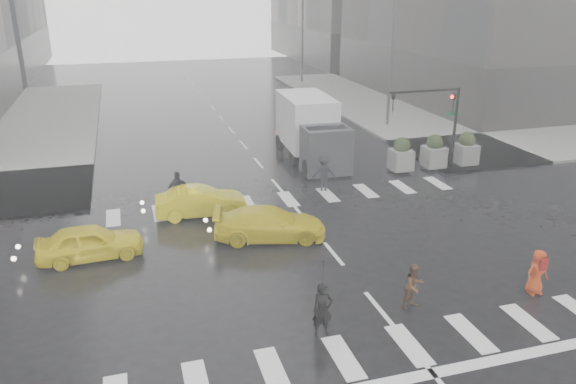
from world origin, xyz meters
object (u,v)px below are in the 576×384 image
object	(u,v)px
pedestrian_brown	(414,286)
taxi_mid	(201,202)
traffic_signal_pole	(440,112)
pedestrian_orange	(537,272)
taxi_front	(90,242)
box_truck	(311,128)

from	to	relation	value
pedestrian_brown	taxi_mid	size ratio (longest dim) A/B	0.38
traffic_signal_pole	taxi_mid	xyz separation A→B (m)	(-13.25, -2.83, -2.57)
pedestrian_brown	pedestrian_orange	distance (m)	4.28
taxi_mid	pedestrian_orange	bearing A→B (deg)	-133.14
pedestrian_orange	taxi_front	xyz separation A→B (m)	(-14.10, 6.84, -0.14)
box_truck	pedestrian_brown	bearing A→B (deg)	-94.10
pedestrian_brown	taxi_mid	distance (m)	10.79
pedestrian_orange	box_truck	distance (m)	16.34
traffic_signal_pole	pedestrian_brown	size ratio (longest dim) A/B	3.02
pedestrian_brown	box_truck	size ratio (longest dim) A/B	0.22
traffic_signal_pole	box_truck	world-z (taller)	traffic_signal_pole
pedestrian_orange	taxi_mid	world-z (taller)	pedestrian_orange
pedestrian_orange	taxi_mid	distance (m)	13.69
pedestrian_orange	box_truck	xyz separation A→B (m)	(-2.32, 16.13, 1.15)
traffic_signal_pole	taxi_front	world-z (taller)	traffic_signal_pole
pedestrian_orange	box_truck	size ratio (longest dim) A/B	0.23
pedestrian_brown	pedestrian_orange	xyz separation A→B (m)	(4.26, -0.39, 0.04)
box_truck	taxi_mid	bearing A→B (deg)	-135.87
pedestrian_brown	taxi_front	size ratio (longest dim) A/B	0.39
traffic_signal_pole	box_truck	xyz separation A→B (m)	(-6.01, 3.51, -1.28)
pedestrian_brown	box_truck	bearing A→B (deg)	66.66
taxi_front	box_truck	distance (m)	15.06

